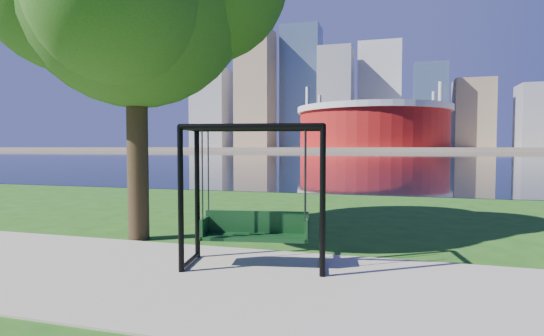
% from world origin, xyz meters
% --- Properties ---
extents(ground, '(900.00, 900.00, 0.00)m').
position_xyz_m(ground, '(0.00, 0.00, 0.00)').
color(ground, '#1E5114').
rests_on(ground, ground).
extents(path, '(120.00, 4.00, 0.03)m').
position_xyz_m(path, '(0.00, -0.50, 0.01)').
color(path, '#9E937F').
rests_on(path, ground).
extents(river, '(900.00, 180.00, 0.02)m').
position_xyz_m(river, '(0.00, 102.00, 0.01)').
color(river, black).
rests_on(river, ground).
extents(far_bank, '(900.00, 228.00, 2.00)m').
position_xyz_m(far_bank, '(0.00, 306.00, 1.00)').
color(far_bank, '#937F60').
rests_on(far_bank, ground).
extents(stadium, '(83.00, 83.00, 32.00)m').
position_xyz_m(stadium, '(-10.00, 235.00, 14.23)').
color(stadium, maroon).
rests_on(stadium, far_bank).
extents(skyline, '(392.00, 66.00, 96.50)m').
position_xyz_m(skyline, '(-4.27, 319.39, 35.89)').
color(skyline, gray).
rests_on(skyline, far_bank).
extents(swing, '(2.52, 1.42, 2.43)m').
position_xyz_m(swing, '(-0.15, 0.39, 1.18)').
color(swing, black).
rests_on(swing, ground).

